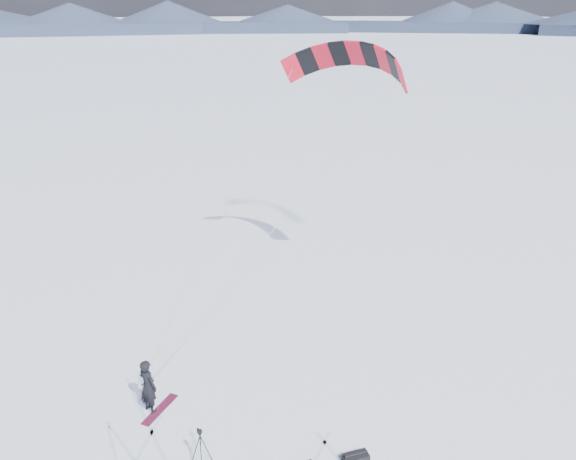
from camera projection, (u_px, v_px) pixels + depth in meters
horizon_hills at (230, 368)px, 15.06m from camera, size 704.00×704.42×8.44m
snowkiter at (151, 410)px, 18.56m from camera, size 0.66×0.82×1.95m
snowboard at (160, 409)px, 18.57m from camera, size 1.58×1.16×0.04m
tripod at (200, 443)px, 16.03m from camera, size 0.56×0.62×1.28m
gear_bag_b at (356, 458)px, 16.38m from camera, size 0.83×0.56×0.34m
power_kite at (349, 63)px, 23.81m from camera, size 12.75×6.76×9.99m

